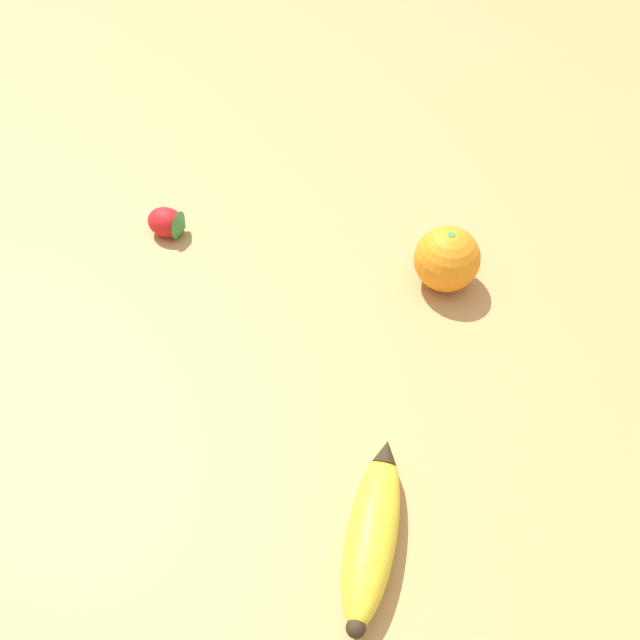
# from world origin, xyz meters

# --- Properties ---
(ground_plane) EXTENTS (3.00, 3.00, 0.00)m
(ground_plane) POSITION_xyz_m (0.00, 0.00, 0.00)
(ground_plane) COLOR tan
(banana) EXTENTS (0.11, 0.18, 0.04)m
(banana) POSITION_xyz_m (0.19, -0.10, 0.02)
(banana) COLOR yellow
(banana) RESTS_ON ground_plane
(orange) EXTENTS (0.08, 0.08, 0.08)m
(orange) POSITION_xyz_m (0.08, 0.24, 0.04)
(orange) COLOR orange
(orange) RESTS_ON ground_plane
(strawberry) EXTENTS (0.06, 0.05, 0.04)m
(strawberry) POSITION_xyz_m (-0.25, 0.11, 0.02)
(strawberry) COLOR red
(strawberry) RESTS_ON ground_plane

